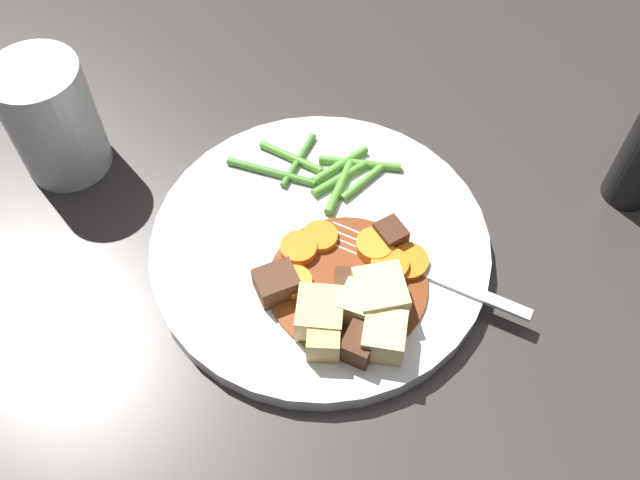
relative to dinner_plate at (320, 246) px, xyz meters
The scene contains 28 objects.
ground_plane 0.01m from the dinner_plate, ahead, with size 3.00×3.00×0.00m, color #383330.
dinner_plate is the anchor object (origin of this frame).
stew_sauce 0.05m from the dinner_plate, 14.30° to the left, with size 0.13×0.13×0.00m, color brown.
carrot_slice_0 0.05m from the dinner_plate, 63.01° to the left, with size 0.03×0.03×0.01m, color orange.
carrot_slice_1 0.07m from the dinner_plate, 48.63° to the left, with size 0.03×0.03×0.01m, color orange.
carrot_slice_2 0.05m from the dinner_plate, 37.35° to the right, with size 0.03×0.03×0.01m, color orange.
carrot_slice_3 0.01m from the dinner_plate, 24.60° to the left, with size 0.03×0.03×0.01m, color orange.
carrot_slice_4 0.08m from the dinner_plate, 58.04° to the left, with size 0.03×0.03×0.01m, color orange.
carrot_slice_5 0.03m from the dinner_plate, 67.47° to the right, with size 0.03×0.03×0.01m, color orange.
potato_chunk_0 0.08m from the dinner_plate, 12.92° to the right, with size 0.03×0.04×0.03m, color #E5CC7A.
potato_chunk_1 0.10m from the dinner_plate, 11.40° to the right, with size 0.02×0.03×0.03m, color #DBBC6B.
potato_chunk_2 0.08m from the dinner_plate, 23.72° to the left, with size 0.04×0.04×0.03m, color #EAD68C.
potato_chunk_3 0.08m from the dinner_plate, ahead, with size 0.03×0.03×0.03m, color #EAD68C.
potato_chunk_4 0.11m from the dinner_plate, 13.45° to the left, with size 0.03×0.03×0.03m, color #EAD68C.
meat_chunk_0 0.11m from the dinner_plate, ahead, with size 0.03×0.02×0.02m, color #4C2B19.
meat_chunk_1 0.06m from the dinner_plate, ahead, with size 0.02×0.03×0.02m, color #4C2B19.
meat_chunk_2 0.06m from the dinner_plate, 47.82° to the right, with size 0.03×0.03×0.02m, color #56331E.
meat_chunk_3 0.06m from the dinner_plate, 75.86° to the left, with size 0.02×0.02×0.02m, color #4C2B19.
green_bean_0 0.09m from the dinner_plate, behind, with size 0.01×0.01×0.06m, color #599E38.
green_bean_1 0.08m from the dinner_plate, 154.24° to the left, with size 0.01×0.01×0.06m, color #66AD42.
green_bean_2 0.06m from the dinner_plate, 149.12° to the left, with size 0.01×0.01×0.06m, color #599E38.
green_bean_3 0.07m from the dinner_plate, 150.96° to the left, with size 0.01×0.01×0.06m, color #599E38.
green_bean_4 0.09m from the dinner_plate, behind, with size 0.01×0.01×0.06m, color #4C8E33.
green_bean_5 0.07m from the dinner_plate, 134.76° to the left, with size 0.01×0.01×0.05m, color #66AD42.
green_bean_6 0.08m from the dinner_plate, 161.42° to the right, with size 0.01×0.01×0.08m, color #4C8E33.
green_bean_7 0.09m from the dinner_plate, 143.17° to the left, with size 0.01×0.01×0.07m, color #599E38.
fork 0.09m from the dinner_plate, 56.39° to the left, with size 0.12×0.15×0.00m.
water_glass 0.26m from the dinner_plate, 126.46° to the right, with size 0.08×0.08×0.11m, color silver.
Camera 1 is at (0.32, -0.07, 0.50)m, focal length 38.96 mm.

